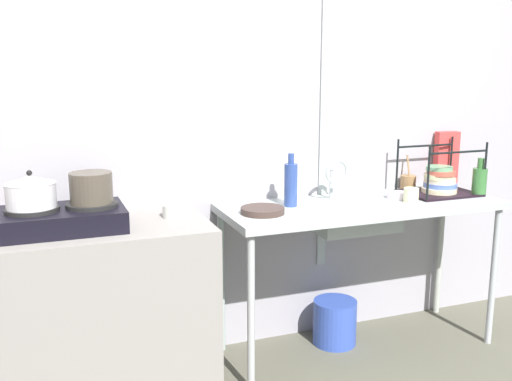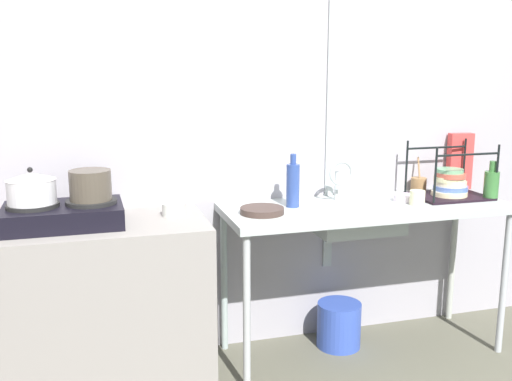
{
  "view_description": "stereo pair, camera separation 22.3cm",
  "coord_description": "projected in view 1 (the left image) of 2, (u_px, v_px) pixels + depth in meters",
  "views": [
    {
      "loc": [
        -1.27,
        -1.46,
        1.52
      ],
      "look_at": [
        -0.27,
        1.17,
        0.93
      ],
      "focal_mm": 41.12,
      "sensor_mm": 36.0,
      "label": 1
    },
    {
      "loc": [
        -1.06,
        -1.53,
        1.52
      ],
      "look_at": [
        -0.27,
        1.17,
        0.93
      ],
      "focal_mm": 41.12,
      "sensor_mm": 36.0,
      "label": 2
    }
  ],
  "objects": [
    {
      "name": "pot_on_right_burner",
      "position": [
        91.0,
        188.0,
        2.59
      ],
      "size": [
        0.19,
        0.19,
        0.14
      ],
      "color": "#494136",
      "rests_on": "stove"
    },
    {
      "name": "cup_by_rack",
      "position": [
        411.0,
        195.0,
        3.11
      ],
      "size": [
        0.08,
        0.08,
        0.08
      ],
      "primitive_type": "cylinder",
      "color": "beige",
      "rests_on": "counter_sink"
    },
    {
      "name": "bucket_on_floor",
      "position": [
        335.0,
        322.0,
        3.29
      ],
      "size": [
        0.24,
        0.24,
        0.25
      ],
      "primitive_type": "cylinder",
      "color": "#324DAF",
      "rests_on": "ground"
    },
    {
      "name": "bottle_by_rack",
      "position": [
        479.0,
        181.0,
        3.26
      ],
      "size": [
        0.08,
        0.08,
        0.21
      ],
      "color": "#366B33",
      "rests_on": "counter_sink"
    },
    {
      "name": "frying_pan",
      "position": [
        262.0,
        210.0,
        2.87
      ],
      "size": [
        0.22,
        0.22,
        0.03
      ],
      "primitive_type": "cylinder",
      "color": "#3A2C26",
      "rests_on": "counter_sink"
    },
    {
      "name": "wall_metal_strip",
      "position": [
        325.0,
        73.0,
        3.18
      ],
      "size": [
        0.05,
        0.01,
        2.17
      ],
      "primitive_type": "cube",
      "color": "#A3ACAA"
    },
    {
      "name": "stove",
      "position": [
        63.0,
        218.0,
        2.57
      ],
      "size": [
        0.52,
        0.34,
        0.11
      ],
      "color": "black",
      "rests_on": "counter_concrete"
    },
    {
      "name": "bottle_by_sink",
      "position": [
        291.0,
        184.0,
        3.01
      ],
      "size": [
        0.07,
        0.07,
        0.27
      ],
      "color": "navy",
      "rests_on": "counter_sink"
    },
    {
      "name": "pot_on_left_burner",
      "position": [
        31.0,
        191.0,
        2.5
      ],
      "size": [
        0.21,
        0.21,
        0.16
      ],
      "color": "silver",
      "rests_on": "stove"
    },
    {
      "name": "dish_rack",
      "position": [
        439.0,
        182.0,
        3.31
      ],
      "size": [
        0.4,
        0.31,
        0.3
      ],
      "color": "black",
      "rests_on": "counter_sink"
    },
    {
      "name": "sink_basin",
      "position": [
        353.0,
        217.0,
        3.07
      ],
      "size": [
        0.45,
        0.29,
        0.13
      ],
      "primitive_type": "cube",
      "color": "#A3ACAA",
      "rests_on": "counter_sink"
    },
    {
      "name": "wall_back",
      "position": [
        281.0,
        99.0,
        3.18
      ],
      "size": [
        4.44,
        0.1,
        2.72
      ],
      "primitive_type": "cube",
      "color": "#9E9AA2",
      "rests_on": "ground"
    },
    {
      "name": "counter_sink",
      "position": [
        361.0,
        214.0,
        3.12
      ],
      "size": [
        1.51,
        0.54,
        0.82
      ],
      "color": "#A3ACAA",
      "rests_on": "ground"
    },
    {
      "name": "small_bowl_on_drainboard",
      "position": [
        398.0,
        195.0,
        3.2
      ],
      "size": [
        0.12,
        0.12,
        0.04
      ],
      "primitive_type": "cylinder",
      "color": "white",
      "rests_on": "counter_sink"
    },
    {
      "name": "utensil_jar",
      "position": [
        408.0,
        182.0,
        3.44
      ],
      "size": [
        0.09,
        0.09,
        0.2
      ],
      "color": "olive",
      "rests_on": "counter_sink"
    },
    {
      "name": "percolator",
      "position": [
        174.0,
        203.0,
        2.79
      ],
      "size": [
        0.11,
        0.11,
        0.15
      ],
      "color": "silver",
      "rests_on": "counter_concrete"
    },
    {
      "name": "faucet",
      "position": [
        336.0,
        174.0,
        3.13
      ],
      "size": [
        0.14,
        0.08,
        0.23
      ],
      "color": "#A3ACAA",
      "rests_on": "counter_sink"
    },
    {
      "name": "cereal_box",
      "position": [
        446.0,
        159.0,
        3.53
      ],
      "size": [
        0.15,
        0.07,
        0.33
      ],
      "primitive_type": "cube",
      "rotation": [
        0.0,
        0.0,
        -0.11
      ],
      "color": "#D83C3A",
      "rests_on": "counter_sink"
    },
    {
      "name": "counter_concrete",
      "position": [
        78.0,
        316.0,
        2.68
      ],
      "size": [
        1.22,
        0.54,
        0.82
      ],
      "primitive_type": "cube",
      "color": "gray",
      "rests_on": "ground"
    }
  ]
}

